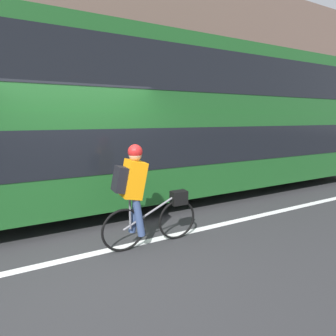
% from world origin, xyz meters
% --- Properties ---
extents(ground_plane, '(80.00, 80.00, 0.00)m').
position_xyz_m(ground_plane, '(0.00, 0.00, 0.00)').
color(ground_plane, '#2D2D30').
extents(road_center_line, '(50.00, 0.14, 0.01)m').
position_xyz_m(road_center_line, '(0.00, -0.06, 0.00)').
color(road_center_line, silver).
rests_on(road_center_line, ground_plane).
extents(sidewalk_curb, '(60.00, 2.17, 0.15)m').
position_xyz_m(sidewalk_curb, '(0.00, 5.77, 0.08)').
color(sidewalk_curb, gray).
rests_on(sidewalk_curb, ground_plane).
extents(building_facade, '(60.00, 0.30, 8.30)m').
position_xyz_m(building_facade, '(0.00, 7.00, 4.15)').
color(building_facade, brown).
rests_on(building_facade, ground_plane).
extents(bus, '(10.99, 2.43, 3.55)m').
position_xyz_m(bus, '(3.01, 1.90, 1.98)').
color(bus, black).
rests_on(bus, ground_plane).
extents(cyclist_on_bike, '(1.57, 0.32, 1.59)m').
position_xyz_m(cyclist_on_bike, '(0.64, -0.18, 0.86)').
color(cyclist_on_bike, black).
rests_on(cyclist_on_bike, ground_plane).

